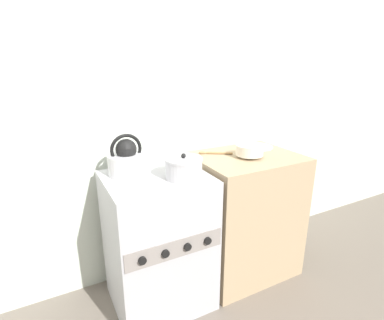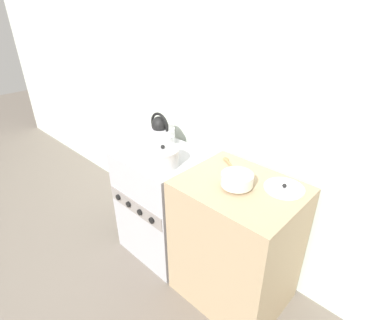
{
  "view_description": "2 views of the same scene",
  "coord_description": "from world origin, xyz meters",
  "px_view_note": "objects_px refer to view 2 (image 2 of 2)",
  "views": [
    {
      "loc": [
        -0.57,
        -1.29,
        1.51
      ],
      "look_at": [
        0.24,
        0.27,
        0.95
      ],
      "focal_mm": 28.0,
      "sensor_mm": 36.0,
      "label": 1
    },
    {
      "loc": [
        1.48,
        -0.98,
        1.87
      ],
      "look_at": [
        0.31,
        0.27,
        0.94
      ],
      "focal_mm": 28.0,
      "sensor_mm": 36.0,
      "label": 2
    }
  ],
  "objects_px": {
    "enamel_bowl": "(237,180)",
    "loose_pot_lid": "(284,188)",
    "kettle": "(160,133)",
    "stove": "(164,203)",
    "cooking_pot": "(163,157)"
  },
  "relations": [
    {
      "from": "enamel_bowl",
      "to": "loose_pot_lid",
      "type": "xyz_separation_m",
      "value": [
        0.21,
        0.17,
        -0.04
      ]
    },
    {
      "from": "enamel_bowl",
      "to": "loose_pot_lid",
      "type": "relative_size",
      "value": 0.81
    },
    {
      "from": "loose_pot_lid",
      "to": "kettle",
      "type": "bearing_deg",
      "value": -177.65
    },
    {
      "from": "stove",
      "to": "loose_pot_lid",
      "type": "relative_size",
      "value": 3.84
    },
    {
      "from": "stove",
      "to": "kettle",
      "type": "distance_m",
      "value": 0.56
    },
    {
      "from": "stove",
      "to": "cooking_pot",
      "type": "bearing_deg",
      "value": -34.99
    },
    {
      "from": "stove",
      "to": "kettle",
      "type": "bearing_deg",
      "value": 138.37
    },
    {
      "from": "stove",
      "to": "enamel_bowl",
      "type": "xyz_separation_m",
      "value": [
        0.67,
        -0.01,
        0.51
      ]
    },
    {
      "from": "kettle",
      "to": "enamel_bowl",
      "type": "bearing_deg",
      "value": -9.0
    },
    {
      "from": "cooking_pot",
      "to": "kettle",
      "type": "bearing_deg",
      "value": 141.57
    },
    {
      "from": "stove",
      "to": "kettle",
      "type": "height_order",
      "value": "kettle"
    },
    {
      "from": "loose_pot_lid",
      "to": "enamel_bowl",
      "type": "bearing_deg",
      "value": -141.28
    },
    {
      "from": "enamel_bowl",
      "to": "loose_pot_lid",
      "type": "bearing_deg",
      "value": 38.72
    },
    {
      "from": "kettle",
      "to": "enamel_bowl",
      "type": "xyz_separation_m",
      "value": [
        0.8,
        -0.13,
        -0.01
      ]
    },
    {
      "from": "enamel_bowl",
      "to": "loose_pot_lid",
      "type": "height_order",
      "value": "enamel_bowl"
    }
  ]
}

